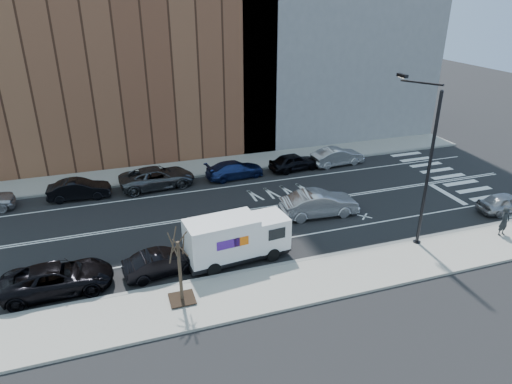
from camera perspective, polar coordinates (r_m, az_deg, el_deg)
ground at (r=31.14m, az=0.79°, el=-2.06°), size 120.00×120.00×0.00m
sidewalk_near at (r=24.11m, az=7.86°, el=-10.67°), size 44.00×3.60×0.15m
sidewalk_far at (r=38.84m, az=-3.52°, el=3.49°), size 44.00×3.60×0.15m
curb_near at (r=25.45m, az=6.08°, el=-8.49°), size 44.00×0.25×0.17m
curb_far at (r=37.21m, az=-2.78°, el=2.58°), size 44.00×0.25×0.17m
crosswalk at (r=39.03m, az=23.55°, el=1.43°), size 3.00×14.00×0.01m
road_markings at (r=31.13m, az=0.79°, el=-2.06°), size 40.00×8.60×0.01m
bldg_brick at (r=42.04m, az=-17.81°, el=19.34°), size 26.00×10.00×22.00m
streetlight at (r=26.81m, az=20.27°, el=3.74°), size 0.44×4.02×9.34m
street_tree at (r=21.87m, az=-9.43°, el=-10.45°), size 1.20×1.20×3.75m
fedex_van at (r=24.85m, az=-2.49°, el=-5.75°), size 5.90×2.49×2.62m
far_parked_b at (r=34.68m, az=-21.23°, el=0.32°), size 4.35×1.73×1.41m
far_parked_c at (r=34.98m, az=-12.25°, el=1.79°), size 5.74×3.01×1.54m
far_parked_d at (r=36.00m, az=-2.67°, el=2.82°), size 4.80×2.36×1.34m
far_parked_e at (r=37.60m, az=4.79°, el=3.78°), size 4.34×2.13×1.42m
far_parked_f at (r=39.24m, az=10.12°, el=4.41°), size 4.61×1.89×1.49m
driving_sedan at (r=30.16m, az=7.90°, el=-1.44°), size 5.20×2.11×1.68m
near_parked_rear_a at (r=24.54m, az=-11.58°, el=-8.65°), size 4.18×1.92×1.33m
near_parked_rear_b at (r=24.77m, az=-23.52°, el=-9.87°), size 5.29×2.53×1.45m
near_parked_front at (r=34.69m, az=28.83°, el=-1.18°), size 3.99×1.77×1.33m
pedestrian at (r=30.95m, az=28.63°, el=-3.24°), size 0.73×0.55×1.82m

